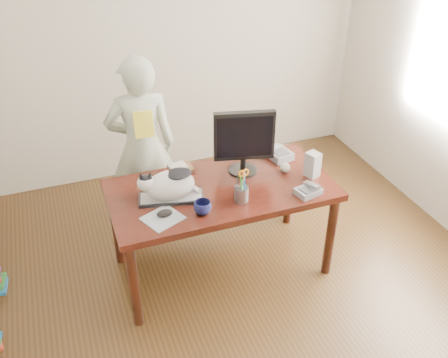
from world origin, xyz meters
The scene contains 16 objects.
room centered at (0.00, 0.00, 1.35)m, with size 4.50×4.50×4.50m.
desk centered at (0.00, 0.68, 0.60)m, with size 1.60×0.80×0.75m.
keyboard centered at (-0.38, 0.58, 0.76)m, with size 0.47×0.26×0.03m.
cat centered at (-0.39, 0.58, 0.88)m, with size 0.44×0.28×0.25m.
monitor centered at (0.22, 0.73, 1.03)m, with size 0.44×0.26×0.50m.
pen_cup centered at (0.07, 0.40, 0.82)m, with size 0.11×0.11×0.25m.
mousepad centered at (-0.49, 0.39, 0.75)m, with size 0.30×0.29×0.01m.
mouse centered at (-0.47, 0.41, 0.77)m, with size 0.12×0.10×0.04m.
coffee_mug centered at (-0.22, 0.35, 0.80)m, with size 0.12×0.12×0.09m, color #0D0F35.
phone centered at (0.54, 0.31, 0.78)m, with size 0.20×0.17×0.08m.
speaker centered at (0.68, 0.52, 0.85)m, with size 0.11×0.12×0.19m.
baseball centered at (0.51, 0.63, 0.79)m, with size 0.08×0.08×0.08m.
book_stack centered at (-0.23, 0.88, 0.78)m, with size 0.22×0.17×0.07m.
calculator centered at (0.56, 0.85, 0.78)m, with size 0.19×0.24×0.06m.
person centered at (-0.41, 1.35, 0.77)m, with size 0.56×0.37×1.53m, color silver.
held_book centered at (-0.41, 1.18, 1.05)m, with size 0.15×0.10×0.20m.
Camera 1 is at (-1.01, -2.18, 2.72)m, focal length 40.00 mm.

